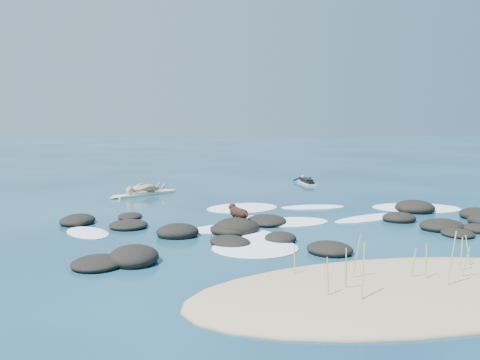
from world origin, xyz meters
name	(u,v)px	position (x,y,z in m)	size (l,w,h in m)	color
ground	(271,218)	(0.00, 0.00, 0.00)	(160.00, 160.00, 0.00)	#0A2642
sand_dune	(405,292)	(0.00, -8.20, 0.00)	(9.00, 4.40, 0.60)	#9E8966
dune_grass	(410,265)	(-0.02, -8.35, 0.59)	(3.95, 2.04, 1.18)	#A9AD53
reef_rocks	(300,227)	(0.20, -2.15, 0.11)	(14.82, 7.76, 0.61)	black
breaking_foam	(296,219)	(0.76, -0.41, 0.01)	(15.01, 9.05, 0.12)	white
standing_surfer_rig	(144,177)	(-3.61, 7.02, 0.81)	(3.27, 2.13, 2.05)	beige
paddling_surfer_rig	(306,181)	(5.09, 8.97, 0.14)	(1.03, 2.31, 0.40)	silver
dog	(238,213)	(-1.58, -1.50, 0.53)	(0.48, 1.24, 0.79)	black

